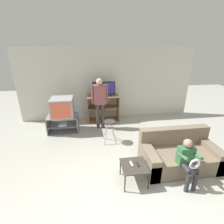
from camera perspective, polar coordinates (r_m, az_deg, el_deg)
name	(u,v)px	position (r m, az deg, el deg)	size (l,w,h in m)	color
ground_plane	(134,204)	(3.28, 7.90, -29.39)	(18.00, 18.00, 0.00)	#ADADA3
wall_back	(108,84)	(6.07, -1.43, 9.70)	(6.40, 0.06, 2.60)	beige
tv_stand	(63,123)	(5.50, -16.70, -3.89)	(0.95, 0.59, 0.54)	slate
television_main	(62,107)	(5.30, -17.05, 1.68)	(0.67, 0.66, 0.58)	#9E9EA3
media_shelf	(103,108)	(5.97, -3.12, 1.35)	(1.13, 0.49, 0.95)	#8E6642
television_flat	(104,89)	(5.75, -2.89, 7.96)	(0.79, 0.20, 0.51)	black
folding_stool	(110,125)	(4.57, -0.87, -4.76)	(0.37, 0.39, 0.65)	#99999E
snack_table	(134,167)	(3.39, 7.80, -18.58)	(0.51, 0.51, 0.40)	#38332D
remote_control_black	(138,164)	(3.38, 8.97, -17.68)	(0.04, 0.14, 0.02)	#232328
remote_control_white	(131,164)	(3.38, 6.85, -17.61)	(0.04, 0.14, 0.02)	silver
couch	(178,155)	(4.11, 22.25, -13.72)	(1.66, 0.89, 0.82)	#756651
person_standing_adult	(100,99)	(5.24, -4.29, 4.66)	(0.53, 0.20, 1.68)	#3D3833
person_seated_child	(188,159)	(3.54, 25.07, -14.82)	(0.33, 0.43, 0.94)	#2D2D38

